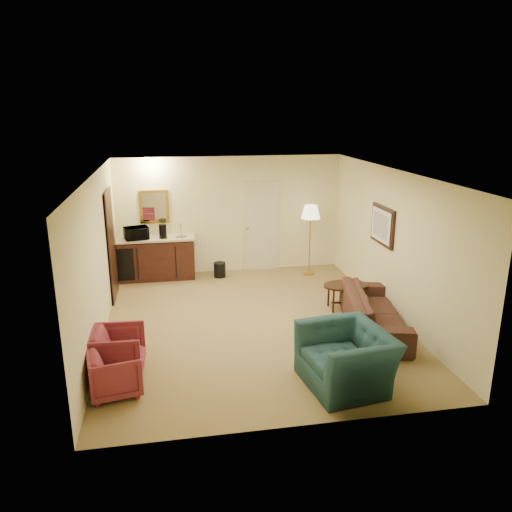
% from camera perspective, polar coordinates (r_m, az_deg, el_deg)
% --- Properties ---
extents(ground, '(6.00, 6.00, 0.00)m').
position_cam_1_polar(ground, '(8.78, -0.36, -7.64)').
color(ground, '#977D4C').
rests_on(ground, ground).
extents(room_walls, '(5.02, 6.01, 2.61)m').
position_cam_1_polar(room_walls, '(8.95, -1.84, 4.42)').
color(room_walls, beige).
rests_on(room_walls, ground).
extents(wetbar_cabinet, '(1.64, 0.58, 0.92)m').
position_cam_1_polar(wetbar_cabinet, '(11.07, -11.25, -0.24)').
color(wetbar_cabinet, '#3B1913').
rests_on(wetbar_cabinet, ground).
extents(sofa, '(1.13, 2.33, 0.87)m').
position_cam_1_polar(sofa, '(8.60, 13.34, -5.49)').
color(sofa, black).
rests_on(sofa, ground).
extents(teal_armchair, '(0.94, 1.29, 1.05)m').
position_cam_1_polar(teal_armchair, '(6.85, 10.32, -10.41)').
color(teal_armchair, '#1B3C44').
rests_on(teal_armchair, ground).
extents(rose_chair_near, '(0.69, 0.73, 0.72)m').
position_cam_1_polar(rose_chair_near, '(7.37, -15.49, -10.18)').
color(rose_chair_near, maroon).
rests_on(rose_chair_near, ground).
extents(rose_chair_far, '(0.71, 0.74, 0.66)m').
position_cam_1_polar(rose_chair_far, '(6.89, -15.85, -12.47)').
color(rose_chair_far, maroon).
rests_on(rose_chair_far, ground).
extents(coffee_table, '(0.87, 0.61, 0.48)m').
position_cam_1_polar(coffee_table, '(9.43, 10.16, -4.58)').
color(coffee_table, black).
rests_on(coffee_table, ground).
extents(floor_lamp, '(0.49, 0.49, 1.58)m').
position_cam_1_polar(floor_lamp, '(11.10, 6.18, 1.81)').
color(floor_lamp, '#B3933B').
rests_on(floor_lamp, ground).
extents(waste_bin, '(0.33, 0.33, 0.33)m').
position_cam_1_polar(waste_bin, '(11.06, -4.17, -1.58)').
color(waste_bin, black).
rests_on(waste_bin, ground).
extents(microwave, '(0.54, 0.39, 0.33)m').
position_cam_1_polar(microwave, '(10.86, -13.54, 2.71)').
color(microwave, black).
rests_on(microwave, wetbar_cabinet).
extents(coffee_maker, '(0.17, 0.17, 0.30)m').
position_cam_1_polar(coffee_maker, '(10.86, -10.60, 2.80)').
color(coffee_maker, black).
rests_on(coffee_maker, wetbar_cabinet).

